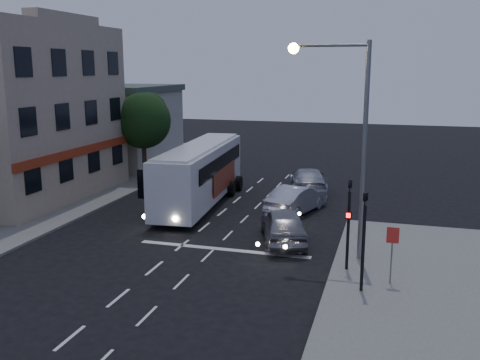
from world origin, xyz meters
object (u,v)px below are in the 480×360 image
(car_sedan_a, at_px, (296,199))
(traffic_signal_main, at_px, (349,214))
(car_sedan_b, at_px, (308,180))
(street_tree, at_px, (143,118))
(regulatory_sign, at_px, (392,246))
(tour_bus, at_px, (200,172))
(car_suv, at_px, (283,225))
(traffic_signal_side, at_px, (364,230))
(streetlight, at_px, (349,126))

(car_sedan_a, distance_m, traffic_signal_main, 9.19)
(car_sedan_b, height_order, street_tree, street_tree)
(regulatory_sign, bearing_deg, car_sedan_a, 119.30)
(tour_bus, relative_size, regulatory_sign, 5.39)
(car_suv, distance_m, car_sedan_a, 5.31)
(car_sedan_a, xyz_separation_m, traffic_signal_side, (4.24, -10.30, 1.64))
(traffic_signal_main, distance_m, street_tree, 21.38)
(traffic_signal_main, relative_size, streetlight, 0.46)
(car_sedan_a, xyz_separation_m, street_tree, (-12.27, 5.93, 3.71))
(traffic_signal_main, distance_m, regulatory_sign, 2.14)
(tour_bus, xyz_separation_m, car_suv, (6.24, -5.69, -1.12))
(car_suv, relative_size, traffic_signal_main, 1.18)
(car_sedan_a, xyz_separation_m, streetlight, (3.28, -6.90, 4.95))
(car_sedan_a, distance_m, streetlight, 9.10)
(traffic_signal_side, relative_size, street_tree, 0.66)
(traffic_signal_main, bearing_deg, traffic_signal_side, -70.51)
(regulatory_sign, distance_m, street_tree, 23.40)
(car_sedan_b, height_order, traffic_signal_side, traffic_signal_side)
(traffic_signal_main, bearing_deg, car_sedan_b, 105.31)
(streetlight, bearing_deg, car_sedan_b, 105.90)
(streetlight, bearing_deg, tour_bus, 141.58)
(car_sedan_b, distance_m, streetlight, 13.54)
(car_sedan_b, xyz_separation_m, streetlight, (3.45, -12.13, 4.94))
(tour_bus, relative_size, streetlight, 1.32)
(car_suv, xyz_separation_m, car_sedan_b, (-0.50, 10.53, -0.03))
(traffic_signal_main, height_order, regulatory_sign, traffic_signal_main)
(streetlight, xyz_separation_m, street_tree, (-15.55, 12.82, -1.23))
(car_suv, relative_size, street_tree, 0.78)
(car_sedan_a, relative_size, car_sedan_b, 0.87)
(car_sedan_a, bearing_deg, tour_bus, 13.31)
(car_suv, distance_m, streetlight, 5.95)
(car_suv, relative_size, car_sedan_b, 0.88)
(traffic_signal_main, relative_size, traffic_signal_side, 1.00)
(tour_bus, distance_m, streetlight, 12.33)
(car_sedan_a, bearing_deg, car_sedan_b, -70.98)
(car_sedan_b, bearing_deg, traffic_signal_main, 92.20)
(car_suv, xyz_separation_m, traffic_signal_main, (3.21, -3.02, 1.60))
(streetlight, relative_size, street_tree, 1.45)
(tour_bus, xyz_separation_m, street_tree, (-6.36, 5.53, 2.56))
(car_sedan_b, relative_size, regulatory_sign, 2.49)
(car_sedan_b, height_order, regulatory_sign, regulatory_sign)
(car_sedan_a, bearing_deg, car_suv, 110.69)
(car_sedan_a, height_order, traffic_signal_main, traffic_signal_main)
(tour_bus, bearing_deg, car_sedan_b, 35.92)
(tour_bus, height_order, regulatory_sign, tour_bus)
(street_tree, bearing_deg, car_suv, -41.69)
(car_sedan_b, xyz_separation_m, traffic_signal_main, (3.71, -13.55, 1.62))
(car_suv, bearing_deg, streetlight, 134.29)
(car_suv, height_order, street_tree, street_tree)
(tour_bus, xyz_separation_m, traffic_signal_main, (9.45, -8.71, 0.48))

